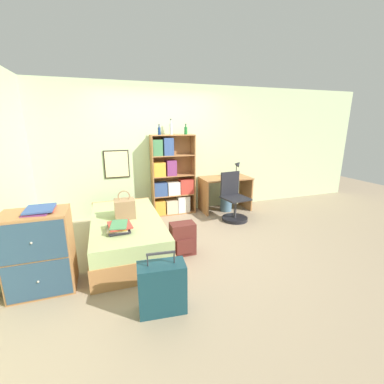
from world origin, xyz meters
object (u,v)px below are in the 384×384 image
at_px(bottle_green, 159,131).
at_px(book_stack_on_bed, 119,227).
at_px(bookcase, 171,181).
at_px(desk, 225,188).
at_px(suitcase, 162,288).
at_px(desk_lamp, 238,166).
at_px(bed, 127,233).
at_px(bottle_clear, 186,130).
at_px(magazine_pile_on_dresser, 40,209).
at_px(handbag, 125,208).
at_px(backpack, 183,239).
at_px(bottle_brown, 171,129).
at_px(waste_bin, 226,204).
at_px(desk_chair, 234,205).
at_px(dresser, 40,252).

bearing_deg(bottle_green, book_stack_on_bed, -118.12).
bearing_deg(bookcase, desk, -7.46).
xyz_separation_m(suitcase, desk_lamp, (2.26, 2.63, 0.69)).
bearing_deg(bed, bottle_clear, 43.90).
relative_size(magazine_pile_on_dresser, desk_lamp, 1.06).
xyz_separation_m(bottle_green, desk_lamp, (1.66, -0.12, -0.75)).
bearing_deg(desk_lamp, handbag, -155.15).
distance_m(bed, backpack, 0.86).
distance_m(bottle_brown, desk_lamp, 1.63).
bearing_deg(suitcase, waste_bin, 52.48).
distance_m(book_stack_on_bed, desk_chair, 2.46).
bearing_deg(desk, suitcase, -126.85).
bearing_deg(handbag, magazine_pile_on_dresser, -143.80).
distance_m(desk_lamp, desk_chair, 0.95).
xyz_separation_m(dresser, backpack, (1.74, 0.28, -0.23)).
xyz_separation_m(bed, waste_bin, (2.19, 1.10, -0.10)).
bearing_deg(backpack, desk_lamp, 42.52).
bearing_deg(book_stack_on_bed, dresser, -164.99).
bearing_deg(handbag, bottle_green, 57.34).
distance_m(magazine_pile_on_dresser, desk_lamp, 3.86).
height_order(dresser, desk_lamp, desk_lamp).
relative_size(bookcase, bottle_green, 8.15).
xyz_separation_m(bed, desk_chair, (2.09, 0.58, 0.05)).
height_order(book_stack_on_bed, suitcase, suitcase).
relative_size(suitcase, desk_lamp, 1.81).
bearing_deg(bottle_brown, handbag, -128.55).
xyz_separation_m(handbag, magazine_pile_on_dresser, (-0.93, -0.68, 0.31)).
relative_size(bed, bottle_green, 9.79).
bearing_deg(magazine_pile_on_dresser, bed, 35.64).
bearing_deg(book_stack_on_bed, bookcase, 57.16).
relative_size(bed, handbag, 4.76).
bearing_deg(dresser, desk_chair, 22.47).
bearing_deg(bookcase, bottle_brown, 42.75).
distance_m(bottle_brown, bottle_clear, 0.30).
relative_size(handbag, bookcase, 0.25).
relative_size(desk, desk_chair, 1.13).
relative_size(handbag, desk_chair, 0.44).
bearing_deg(backpack, dresser, -170.99).
relative_size(book_stack_on_bed, dresser, 0.42).
bearing_deg(backpack, desk_chair, 36.61).
relative_size(bed, bottle_brown, 6.53).
relative_size(handbag, magazine_pile_on_dresser, 1.08).
relative_size(book_stack_on_bed, bookcase, 0.24).
distance_m(bottle_clear, desk_chair, 1.75).
relative_size(bottle_clear, backpack, 0.44).
relative_size(desk_lamp, desk_chair, 0.39).
bearing_deg(backpack, book_stack_on_bed, -177.18).
relative_size(suitcase, dresser, 0.70).
bearing_deg(handbag, suitcase, -81.83).
bearing_deg(waste_bin, bed, -153.32).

